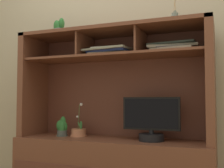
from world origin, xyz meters
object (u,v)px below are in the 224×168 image
(media_console, at_px, (112,145))
(magazine_stack_left, at_px, (173,48))
(potted_orchid, at_px, (79,132))
(potted_fern, at_px, (62,128))
(potted_succulent, at_px, (59,28))
(magazine_stack_centre, at_px, (109,52))
(tv_monitor, at_px, (151,122))
(diffuser_bottle, at_px, (175,18))

(media_console, bearing_deg, magazine_stack_left, 5.74)
(potted_orchid, distance_m, magazine_stack_left, 1.11)
(media_console, distance_m, potted_fern, 0.50)
(potted_orchid, height_order, potted_succulent, potted_succulent)
(media_console, bearing_deg, magazine_stack_centre, -122.56)
(tv_monitor, distance_m, diffuser_bottle, 0.86)
(potted_fern, bearing_deg, magazine_stack_left, 4.61)
(diffuser_bottle, bearing_deg, potted_succulent, 178.49)
(media_console, height_order, potted_orchid, media_console)
(media_console, relative_size, potted_succulent, 10.13)
(tv_monitor, distance_m, potted_fern, 0.83)
(magazine_stack_centre, bearing_deg, potted_fern, -179.85)
(potted_orchid, height_order, magazine_stack_left, magazine_stack_left)
(potted_succulent, bearing_deg, media_console, -1.31)
(diffuser_bottle, bearing_deg, potted_orchid, 177.65)
(tv_monitor, distance_m, magazine_stack_left, 0.63)
(magazine_stack_left, relative_size, magazine_stack_centre, 0.94)
(magazine_stack_left, bearing_deg, potted_succulent, -177.88)
(potted_orchid, xyz_separation_m, potted_fern, (-0.15, -0.05, 0.04))
(potted_orchid, height_order, diffuser_bottle, diffuser_bottle)
(potted_orchid, xyz_separation_m, magazine_stack_left, (0.85, 0.03, 0.72))
(media_console, bearing_deg, tv_monitor, -5.19)
(magazine_stack_centre, height_order, potted_succulent, potted_succulent)
(potted_succulent, bearing_deg, magazine_stack_left, 2.12)
(potted_orchid, xyz_separation_m, diffuser_bottle, (0.88, -0.04, 0.95))
(potted_orchid, relative_size, diffuser_bottle, 1.23)
(media_console, height_order, potted_fern, media_console)
(media_console, bearing_deg, potted_orchid, 176.62)
(media_console, distance_m, tv_monitor, 0.41)
(tv_monitor, bearing_deg, potted_fern, 179.79)
(potted_fern, height_order, potted_succulent, potted_succulent)
(potted_orchid, relative_size, magazine_stack_centre, 0.68)
(tv_monitor, xyz_separation_m, diffuser_bottle, (0.20, 0.02, 0.84))
(media_console, distance_m, potted_succulent, 1.20)
(diffuser_bottle, height_order, potted_succulent, diffuser_bottle)
(media_console, xyz_separation_m, diffuser_bottle, (0.54, -0.02, 1.05))
(potted_succulent, bearing_deg, potted_orchid, 1.99)
(tv_monitor, distance_m, potted_succulent, 1.24)
(magazine_stack_centre, bearing_deg, potted_orchid, 171.56)
(magazine_stack_left, bearing_deg, tv_monitor, -153.39)
(tv_monitor, xyz_separation_m, potted_orchid, (-0.68, 0.05, -0.11))
(media_console, relative_size, diffuser_bottle, 6.82)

